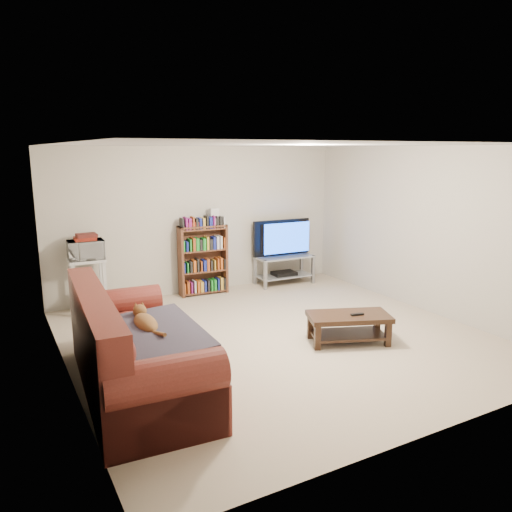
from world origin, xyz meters
TOP-DOWN VIEW (x-y plane):
  - floor at (0.00, 0.00)m, footprint 5.00×5.00m
  - ceiling at (0.00, 0.00)m, footprint 5.00×5.00m
  - wall_back at (0.00, 2.50)m, footprint 5.00×0.00m
  - wall_front at (0.00, -2.50)m, footprint 5.00×0.00m
  - wall_left at (-2.50, 0.00)m, footprint 0.00×5.00m
  - wall_right at (2.50, 0.00)m, footprint 0.00×5.00m
  - sofa at (-2.02, -0.50)m, footprint 1.19×2.46m
  - blanket at (-1.83, -0.67)m, footprint 0.95×1.22m
  - cat at (-1.82, -0.45)m, footprint 0.30×0.67m
  - coffee_table at (0.69, -0.54)m, footprint 1.11×0.83m
  - remote at (0.76, -0.62)m, footprint 0.17×0.08m
  - tv_stand at (1.45, 2.20)m, footprint 1.04×0.50m
  - television at (1.45, 2.20)m, footprint 1.10×0.19m
  - dvd_player at (1.45, 2.20)m, footprint 0.42×0.30m
  - bookshelf at (-0.05, 2.30)m, footprint 0.81×0.29m
  - shelf_clutter at (0.04, 2.31)m, footprint 0.59×0.19m
  - microwave_stand at (-1.90, 2.20)m, footprint 0.52×0.39m
  - microwave at (-1.90, 2.20)m, footprint 0.51×0.36m
  - game_boxes at (-1.90, 2.20)m, footprint 0.30×0.27m

SIDE VIEW (x-z plane):
  - floor at x=0.00m, z-range 0.00..0.00m
  - dvd_player at x=1.45m, z-range 0.16..0.22m
  - coffee_table at x=0.69m, z-range 0.07..0.43m
  - tv_stand at x=1.45m, z-range 0.09..0.60m
  - sofa at x=-2.02m, z-range -0.16..0.86m
  - remote at x=0.76m, z-range 0.36..0.38m
  - microwave_stand at x=-1.90m, z-range 0.11..0.92m
  - blanket at x=-1.83m, z-range 0.49..0.69m
  - bookshelf at x=-0.05m, z-range 0.02..1.17m
  - cat at x=-1.82m, z-range 0.55..0.75m
  - television at x=1.45m, z-range 0.51..1.14m
  - microwave at x=-1.90m, z-range 0.80..1.08m
  - game_boxes at x=-1.90m, z-range 1.08..1.13m
  - wall_back at x=0.00m, z-range -1.30..3.70m
  - wall_front at x=0.00m, z-range -1.30..3.70m
  - wall_left at x=-2.50m, z-range -1.30..3.70m
  - wall_right at x=2.50m, z-range -1.30..3.70m
  - shelf_clutter at x=0.04m, z-range 1.11..1.39m
  - ceiling at x=0.00m, z-range 2.40..2.40m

